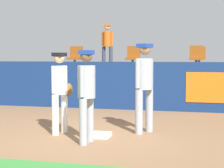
# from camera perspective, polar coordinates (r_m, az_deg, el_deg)

# --- Properties ---
(ground_plane) EXTENTS (60.00, 60.00, 0.00)m
(ground_plane) POSITION_cam_1_polar(r_m,az_deg,el_deg) (7.41, -4.03, -8.33)
(ground_plane) COLOR #846042
(first_base) EXTENTS (0.40, 0.40, 0.08)m
(first_base) POSITION_cam_1_polar(r_m,az_deg,el_deg) (7.43, -1.85, -7.96)
(first_base) COLOR white
(first_base) RESTS_ON ground_plane
(player_fielder_home) EXTENTS (0.43, 0.50, 1.70)m
(player_fielder_home) POSITION_cam_1_polar(r_m,az_deg,el_deg) (7.69, -8.10, -0.49)
(player_fielder_home) COLOR white
(player_fielder_home) RESTS_ON ground_plane
(player_runner_visitor) EXTENTS (0.49, 0.49, 1.89)m
(player_runner_visitor) POSITION_cam_1_polar(r_m,az_deg,el_deg) (7.72, 5.09, 0.39)
(player_runner_visitor) COLOR #9EA3AD
(player_runner_visitor) RESTS_ON ground_plane
(player_coach_visitor) EXTENTS (0.36, 0.48, 1.74)m
(player_coach_visitor) POSITION_cam_1_polar(r_m,az_deg,el_deg) (6.78, -4.00, -0.90)
(player_coach_visitor) COLOR #9EA3AD
(player_coach_visitor) RESTS_ON ground_plane
(field_wall) EXTENTS (18.00, 0.26, 1.46)m
(field_wall) POSITION_cam_1_polar(r_m,az_deg,el_deg) (11.21, 2.37, -0.25)
(field_wall) COLOR navy
(field_wall) RESTS_ON ground_plane
(bleacher_platform) EXTENTS (18.00, 4.80, 1.15)m
(bleacher_platform) POSITION_cam_1_polar(r_m,az_deg,el_deg) (13.74, 4.43, -0.07)
(bleacher_platform) COLOR #59595E
(bleacher_platform) RESTS_ON ground_plane
(seat_front_center) EXTENTS (0.45, 0.44, 0.84)m
(seat_front_center) POSITION_cam_1_polar(r_m,az_deg,el_deg) (12.60, 3.30, 4.30)
(seat_front_center) COLOR #4C4C51
(seat_front_center) RESTS_ON bleacher_platform
(seat_front_left) EXTENTS (0.48, 0.44, 0.84)m
(seat_front_left) POSITION_cam_1_polar(r_m,az_deg,el_deg) (13.15, -5.75, 4.29)
(seat_front_left) COLOR #4C4C51
(seat_front_left) RESTS_ON bleacher_platform
(seat_back_right) EXTENTS (0.47, 0.44, 0.84)m
(seat_back_right) POSITION_cam_1_polar(r_m,az_deg,el_deg) (14.19, 13.45, 4.19)
(seat_back_right) COLOR #4C4C51
(seat_back_right) RESTS_ON bleacher_platform
(seat_front_right) EXTENTS (0.45, 0.44, 0.84)m
(seat_front_right) POSITION_cam_1_polar(r_m,az_deg,el_deg) (12.40, 13.02, 4.20)
(seat_front_right) COLOR #4C4C51
(seat_front_right) RESTS_ON bleacher_platform
(spectator_capped) EXTENTS (0.51, 0.38, 1.82)m
(spectator_capped) POSITION_cam_1_polar(r_m,az_deg,el_deg) (15.53, -0.74, 6.45)
(spectator_capped) COLOR #33384C
(spectator_capped) RESTS_ON bleacher_platform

